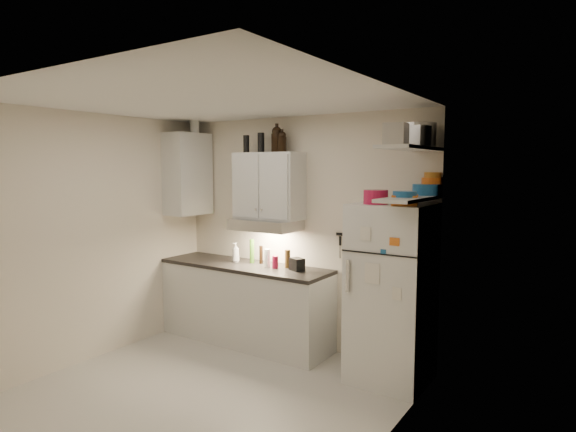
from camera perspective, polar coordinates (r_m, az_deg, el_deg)
The scene contains 36 objects.
floor at distance 4.69m, azimuth -9.22°, elevation -20.13°, with size 3.20×3.00×0.02m, color beige.
ceiling at distance 4.26m, azimuth -9.80°, elevation 13.48°, with size 3.20×3.00×0.02m, color white.
back_wall at distance 5.47m, azimuth 1.34°, elevation -1.92°, with size 3.20×0.02×2.60m, color beige.
left_wall at distance 5.50m, azimuth -21.88°, elevation -2.30°, with size 0.02×3.00×2.60m, color beige.
right_wall at distance 3.41m, azimuth 10.83°, elevation -6.74°, with size 0.02×3.00×2.60m, color beige.
base_cabinet at distance 5.71m, azimuth -5.12°, elevation -10.43°, with size 2.10×0.60×0.88m, color silver.
countertop at distance 5.60m, azimuth -5.16°, elevation -5.91°, with size 2.10×0.62×0.04m, color black.
upper_cabinet at distance 5.45m, azimuth -2.30°, elevation 3.59°, with size 0.80×0.33×0.75m, color silver.
side_cabinet at distance 6.08m, azimuth -11.80°, elevation 4.88°, with size 0.33×0.55×1.00m, color silver.
range_hood at distance 5.43m, azimuth -2.68°, elevation -1.03°, with size 0.76×0.46×0.12m, color silver.
fridge at distance 4.70m, azimuth 12.16°, elevation -8.95°, with size 0.70×0.68×1.70m, color silver.
shelf_hi at distance 4.35m, azimuth 14.36°, elevation 7.80°, with size 0.30×0.95×0.03m, color silver.
shelf_lo at distance 4.36m, azimuth 14.22°, elevation 2.01°, with size 0.30×0.95×0.03m, color silver.
knife_strip at distance 5.11m, azimuth 7.86°, elevation -2.29°, with size 0.42×0.02×0.03m, color black.
dutch_oven at distance 4.46m, azimuth 10.36°, elevation 2.23°, with size 0.22×0.22×0.13m, color #AF143E.
book_stack at distance 4.38m, azimuth 13.70°, elevation 1.85°, with size 0.22×0.27×0.09m, color orange.
spice_jar at distance 4.41m, azimuth 13.48°, elevation 1.91°, with size 0.06×0.06×0.10m, color silver.
stock_pot at distance 4.61m, azimuth 15.29°, elevation 9.21°, with size 0.31×0.31×0.22m, color silver.
tin_a at distance 4.29m, azimuth 15.11°, elevation 9.15°, with size 0.17×0.15×0.17m, color #AAAAAD.
tin_b at distance 4.01m, azimuth 12.67°, elevation 9.47°, with size 0.17×0.17×0.17m, color #AAAAAD.
bowl_teal at distance 4.69m, azimuth 16.06°, elevation 3.02°, with size 0.25×0.25×0.10m, color #1A5892.
bowl_orange at distance 4.76m, azimuth 16.76°, elevation 4.02°, with size 0.20×0.20×0.06m, color #DA5C14.
bowl_yellow at distance 4.76m, azimuth 16.78°, elevation 4.69°, with size 0.16×0.16×0.05m, color #B87020.
plates at distance 4.32m, azimuth 13.66°, elevation 2.53°, with size 0.21×0.21×0.05m, color #1A5892.
growler_a at distance 5.42m, azimuth -1.34°, elevation 9.10°, with size 0.12×0.12×0.29m, color black, non-canonical shape.
growler_b at distance 5.36m, azimuth -0.70°, elevation 8.82°, with size 0.10×0.10×0.24m, color black, non-canonical shape.
thermos_a at distance 5.52m, azimuth -3.22°, elevation 8.67°, with size 0.08×0.08×0.22m, color black.
thermos_b at distance 5.60m, azimuth -4.96°, elevation 8.49°, with size 0.07×0.07×0.20m, color black.
side_jar at distance 6.10m, azimuth -11.01°, elevation 10.32°, with size 0.12×0.12×0.15m, color silver.
soap_bottle at distance 5.72m, azimuth -6.23°, elevation -4.17°, with size 0.10×0.10×0.26m, color silver.
pepper_mill at distance 5.37m, azimuth -0.06°, elevation -5.09°, with size 0.06×0.06×0.20m, color brown.
oil_bottle at distance 5.64m, azimuth -4.29°, elevation -4.17°, with size 0.05×0.05×0.28m, color #3B6D1B.
vinegar_bottle at distance 5.60m, azimuth -3.21°, elevation -4.60°, with size 0.04×0.04×0.21m, color black.
clear_bottle at distance 5.41m, azimuth -2.47°, elevation -5.00°, with size 0.07×0.07×0.20m, color silver.
red_jar at distance 5.34m, azimuth -1.53°, elevation -5.49°, with size 0.07×0.07×0.14m, color #AF143E.
caddy at distance 5.23m, azimuth 1.07°, elevation -5.75°, with size 0.16×0.11×0.14m, color black.
Camera 1 is at (2.89, -3.08, 2.03)m, focal length 30.00 mm.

